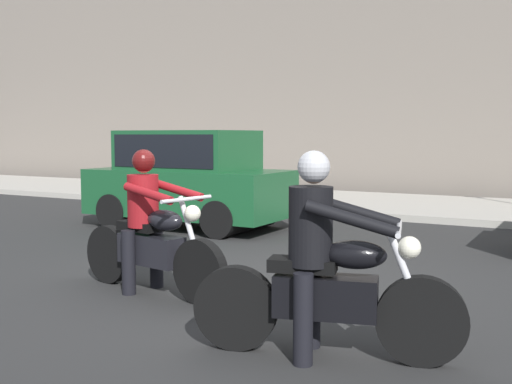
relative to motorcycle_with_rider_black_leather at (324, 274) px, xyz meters
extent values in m
plane|color=#282828|center=(-1.71, 1.86, -0.65)|extent=(80.00, 80.00, 0.00)
cube|color=#A8A399|center=(-1.71, 9.86, -0.58)|extent=(40.00, 4.40, 0.14)
cube|color=slate|center=(-1.71, 13.26, 4.42)|extent=(40.00, 1.40, 10.14)
cylinder|color=black|center=(0.71, 0.19, -0.31)|extent=(0.69, 0.29, 0.68)
cylinder|color=black|center=(-0.68, -0.18, -0.31)|extent=(0.69, 0.29, 0.68)
cylinder|color=silver|center=(0.59, 0.16, 0.03)|extent=(0.35, 0.14, 0.75)
cube|color=black|center=(0.01, 0.00, -0.17)|extent=(0.84, 0.47, 0.32)
ellipsoid|color=black|center=(0.23, 0.06, 0.17)|extent=(0.53, 0.36, 0.22)
cube|color=black|center=(-0.16, -0.04, 0.07)|extent=(0.56, 0.37, 0.10)
cylinder|color=silver|center=(0.54, 0.14, 0.38)|extent=(0.22, 0.69, 0.04)
sphere|color=silver|center=(0.61, 0.16, 0.24)|extent=(0.17, 0.17, 0.17)
cylinder|color=silver|center=(-0.32, 0.08, -0.29)|extent=(0.69, 0.25, 0.07)
cylinder|color=black|center=(-0.07, -0.23, -0.30)|extent=(0.18, 0.18, 0.70)
cylinder|color=black|center=(-0.17, 0.16, -0.30)|extent=(0.18, 0.18, 0.70)
cylinder|color=black|center=(-0.10, -0.03, 0.37)|extent=(0.42, 0.42, 0.61)
cylinder|color=black|center=(0.27, -0.16, 0.47)|extent=(0.68, 0.26, 0.26)
cylinder|color=black|center=(0.16, 0.27, 0.47)|extent=(0.68, 0.26, 0.26)
sphere|color=tan|center=(-0.08, -0.02, 0.80)|extent=(0.20, 0.20, 0.20)
sphere|color=#B7B7BC|center=(-0.08, -0.02, 0.83)|extent=(0.25, 0.25, 0.25)
cylinder|color=black|center=(-1.67, 0.78, -0.32)|extent=(0.68, 0.23, 0.67)
cylinder|color=black|center=(-3.12, 1.02, -0.32)|extent=(0.68, 0.23, 0.67)
cylinder|color=silver|center=(-1.79, 0.80, 0.05)|extent=(0.37, 0.12, 0.79)
cube|color=black|center=(-2.40, 0.90, -0.18)|extent=(0.84, 0.41, 0.32)
ellipsoid|color=black|center=(-2.18, 0.86, 0.17)|extent=(0.51, 0.32, 0.22)
cube|color=black|center=(-2.57, 0.93, 0.07)|extent=(0.55, 0.32, 0.10)
cylinder|color=silver|center=(-1.85, 0.81, 0.41)|extent=(0.16, 0.70, 0.04)
sphere|color=silver|center=(-1.77, 0.79, 0.27)|extent=(0.17, 0.17, 0.17)
cylinder|color=silver|center=(-2.67, 1.11, -0.30)|extent=(0.70, 0.19, 0.07)
cylinder|color=black|center=(-2.57, 0.73, -0.30)|extent=(0.17, 0.17, 0.70)
cylinder|color=black|center=(-2.50, 1.12, -0.30)|extent=(0.17, 0.17, 0.70)
cylinder|color=maroon|center=(-2.52, 0.92, 0.35)|extent=(0.39, 0.39, 0.57)
cylinder|color=maroon|center=(-2.22, 0.65, 0.47)|extent=(0.69, 0.20, 0.20)
cylinder|color=maroon|center=(-2.15, 1.08, 0.47)|extent=(0.69, 0.20, 0.20)
sphere|color=tan|center=(-2.50, 0.92, 0.76)|extent=(0.20, 0.20, 0.20)
sphere|color=#510F0F|center=(-2.50, 0.92, 0.79)|extent=(0.25, 0.25, 0.25)
cube|color=#164C28|center=(-4.80, 5.00, 0.01)|extent=(3.72, 1.70, 0.84)
cube|color=#164C28|center=(-4.80, 5.00, 0.79)|extent=(2.31, 1.56, 0.72)
cube|color=black|center=(-4.80, 5.00, 0.79)|extent=(2.12, 1.59, 0.58)
cylinder|color=black|center=(-3.64, 5.00, -0.33)|extent=(0.64, 1.76, 0.64)
cylinder|color=black|center=(-5.95, 5.00, -0.33)|extent=(0.64, 1.76, 0.64)
camera|label=1|loc=(1.78, -4.30, 1.07)|focal=43.03mm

